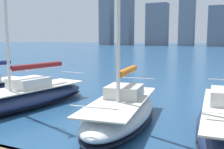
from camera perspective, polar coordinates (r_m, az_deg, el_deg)
The scene contains 2 objects.
sailboat_orange at distance 12.05m, azimuth 2.14°, elevation -7.26°, with size 3.54×7.82×12.91m.
sailboat_maroon at distance 15.44m, azimuth -19.00°, elevation -4.53°, with size 4.05×9.64×11.31m.
Camera 1 is at (-5.25, 4.09, 3.77)m, focal length 42.00 mm.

